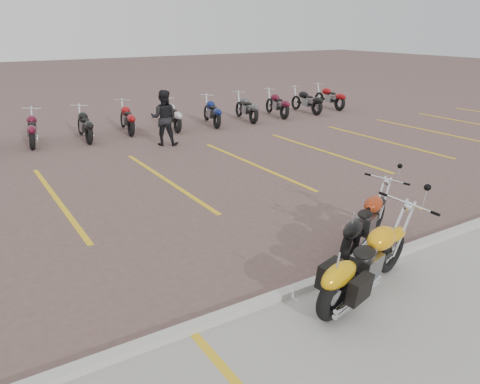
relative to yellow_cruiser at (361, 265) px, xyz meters
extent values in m
plane|color=brown|center=(-0.21, 2.53, -0.50)|extent=(100.00, 100.00, 0.00)
cube|color=#9E9B93|center=(-0.21, -1.97, -0.49)|extent=(60.00, 5.00, 0.01)
cube|color=#ADAAA3|center=(-0.21, 0.53, -0.44)|extent=(60.00, 0.18, 0.12)
torus|color=black|center=(0.88, 0.24, -0.15)|extent=(0.71, 0.30, 0.71)
torus|color=black|center=(-0.75, -0.21, -0.15)|extent=(0.77, 0.38, 0.75)
cube|color=black|center=(0.06, 0.02, -0.08)|extent=(1.40, 0.50, 0.11)
cube|color=slate|center=(0.01, 0.00, -0.02)|extent=(0.53, 0.44, 0.37)
ellipsoid|color=orange|center=(0.36, 0.10, 0.31)|extent=(0.70, 0.50, 0.33)
ellipsoid|color=black|center=(-0.13, -0.03, 0.27)|extent=(0.49, 0.39, 0.13)
torus|color=black|center=(1.94, 1.46, -0.19)|extent=(0.60, 0.36, 0.62)
torus|color=black|center=(0.61, 0.84, -0.19)|extent=(0.66, 0.42, 0.66)
cube|color=black|center=(1.27, 1.15, -0.13)|extent=(1.17, 0.62, 0.10)
cube|color=slate|center=(1.23, 1.13, -0.08)|extent=(0.48, 0.43, 0.32)
ellipsoid|color=black|center=(1.51, 1.27, 0.21)|extent=(0.63, 0.51, 0.29)
ellipsoid|color=black|center=(1.12, 1.08, 0.17)|extent=(0.44, 0.38, 0.11)
imported|color=black|center=(1.30, 10.02, 0.41)|extent=(1.11, 1.06, 1.81)
camera|label=1|loc=(-4.70, -4.14, 3.30)|focal=35.00mm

